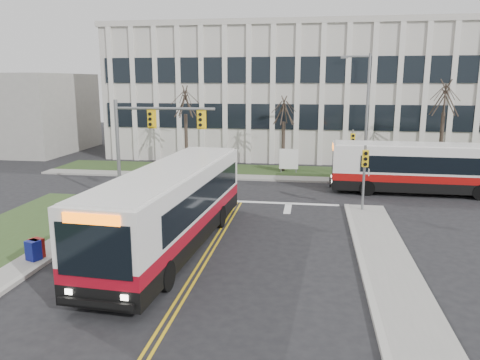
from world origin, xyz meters
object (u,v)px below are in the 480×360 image
bus_main (172,209)px  bus_cross (427,170)px  newspaper_box_red (37,250)px  newspaper_box_blue (34,252)px  directory_sign (289,159)px  streetlight (365,110)px

bus_main → bus_cross: size_ratio=1.10×
bus_cross → newspaper_box_red: size_ratio=12.74×
bus_main → newspaper_box_blue: size_ratio=13.96×
directory_sign → newspaper_box_blue: size_ratio=2.11×
streetlight → bus_main: bearing=-120.7°
bus_cross → newspaper_box_blue: bus_cross is taller
directory_sign → bus_main: size_ratio=0.15×
streetlight → newspaper_box_red: bearing=-128.3°
bus_main → bus_cross: bus_main is taller
newspaper_box_red → newspaper_box_blue: bearing=-71.6°
bus_cross → newspaper_box_blue: bearing=-49.9°
streetlight → newspaper_box_blue: bearing=-127.9°
bus_main → newspaper_box_red: size_ratio=13.96×
bus_main → newspaper_box_blue: 5.85m
newspaper_box_blue → streetlight: bearing=73.1°
bus_cross → newspaper_box_red: (-18.54, -14.71, -1.14)m
streetlight → bus_cross: streetlight is taller
directory_sign → newspaper_box_red: 22.17m
bus_cross → newspaper_box_blue: (-18.54, -14.94, -1.14)m
bus_main → bus_cross: (13.46, 12.32, -0.15)m
directory_sign → streetlight: bearing=-13.2°
bus_main → newspaper_box_red: 5.76m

